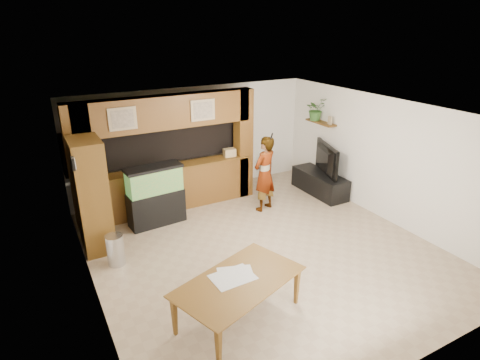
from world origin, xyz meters
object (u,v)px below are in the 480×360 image
pantry_cabinet (92,196)px  person (265,174)px  aquarium (156,196)px  dining_table (241,301)px  television (322,159)px

pantry_cabinet → person: pantry_cabinet is taller
pantry_cabinet → aquarium: 1.41m
dining_table → pantry_cabinet: bearing=95.7°
person → aquarium: bearing=-32.2°
television → person: 1.71m
aquarium → television: size_ratio=1.00×
aquarium → television: bearing=-9.9°
aquarium → dining_table: (0.13, -3.45, -0.30)m
person → dining_table: person is taller
pantry_cabinet → television: pantry_cabinet is taller
pantry_cabinet → television: (5.35, 0.01, -0.17)m
television → person: bearing=112.9°
aquarium → dining_table: bearing=-92.4°
dining_table → television: bearing=18.9°
pantry_cabinet → dining_table: pantry_cabinet is taller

